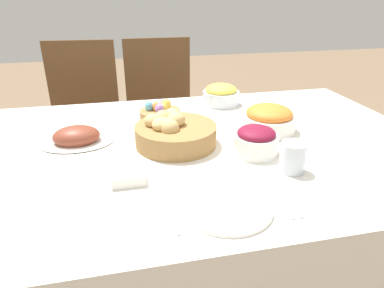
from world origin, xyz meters
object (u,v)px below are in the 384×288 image
Objects in this scene: pineapple_bowl at (221,95)px; spoon at (288,200)px; beet_salad_bowl at (256,141)px; butter_dish at (128,179)px; ham_platter at (77,138)px; drinking_cup at (293,157)px; carrot_bowl at (269,119)px; egg_basket at (160,112)px; knife at (278,201)px; chair_far_left at (85,123)px; fork at (172,215)px; bread_basket at (174,132)px; chair_far_center at (162,117)px; dinner_plate at (227,207)px.

pineapple_bowl is 0.85m from spoon.
butter_dish is (-0.44, -0.11, -0.03)m from beet_salad_bowl.
drinking_cup reaches higher than ham_platter.
drinking_cup is at bearing -101.48° from carrot_bowl.
knife is (0.22, -0.72, -0.03)m from egg_basket.
chair_far_left is 4.73× the size of carrot_bowl.
drinking_cup is (0.34, -0.57, 0.02)m from egg_basket.
carrot_bowl is (0.74, -0.03, 0.02)m from ham_platter.
fork is (-0.34, -0.29, -0.05)m from beet_salad_bowl.
chair_far_left is 1.23m from carrot_bowl.
bread_basket is at bearing 152.64° from beet_salad_bowl.
egg_basket is at bearing 122.69° from beet_salad_bowl.
pineapple_bowl is 0.56m from beet_salad_bowl.
chair_far_center reaches higher than knife.
knife is at bearing -61.28° from chair_far_left.
ham_platter is 1.69× the size of beet_salad_bowl.
spoon is at bearing -82.32° from chair_far_center.
chair_far_center is at bearing 4.43° from chair_far_left.
chair_far_left is at bearing -179.23° from chair_far_center.
carrot_bowl is 0.58m from dinner_plate.
spoon is (-0.06, -0.85, -0.05)m from pineapple_bowl.
fork is at bearing -95.19° from egg_basket.
bread_basket is at bearing -125.77° from pineapple_bowl.
beet_salad_bowl is at bearing -57.31° from egg_basket.
egg_basket is (0.39, -0.65, 0.26)m from chair_far_left.
pineapple_bowl reaches higher than fork.
butter_dish is (-0.48, -0.67, -0.03)m from pineapple_bowl.
chair_far_center is 0.99m from ham_platter.
knife is at bearing -83.56° from chair_far_center.
carrot_bowl is at bearing -43.54° from chair_far_left.
drinking_cup reaches higher than butter_dish.
drinking_cup is at bearing 17.78° from fork.
chair_far_left is 6.22× the size of fork.
knife is at bearing -177.42° from spoon.
chair_far_left is 4.24× the size of dinner_plate.
egg_basket is 1.09× the size of knife.
chair_far_left is at bearing 132.06° from carrot_bowl.
pineapple_bowl reaches higher than ham_platter.
chair_far_left and chair_far_center have the same top height.
bread_basket is 2.95× the size of butter_dish.
bread_basket is 1.66× the size of egg_basket.
spoon is at bearing -94.26° from pineapple_bowl.
beet_salad_bowl is at bearing 77.77° from knife.
knife is at bearing -25.01° from butter_dish.
butter_dish is at bearing 143.37° from dinner_plate.
bread_basket reaches higher than knife.
egg_basket is 1.87× the size of drinking_cup.
bread_basket is 0.48m from knife.
chair_far_left is at bearing 100.90° from butter_dish.
bread_basket reaches higher than ham_platter.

